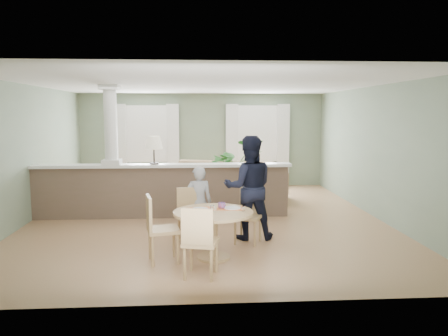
{
  "coord_description": "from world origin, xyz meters",
  "views": [
    {
      "loc": [
        -0.21,
        -8.71,
        2.15
      ],
      "look_at": [
        0.3,
        -1.0,
        1.17
      ],
      "focal_mm": 35.0,
      "sensor_mm": 36.0,
      "label": 1
    }
  ],
  "objects": [
    {
      "name": "houseplant",
      "position": [
        0.77,
        2.01,
        0.75
      ],
      "size": [
        1.66,
        1.54,
        1.5
      ],
      "primitive_type": "imported",
      "rotation": [
        0.0,
        0.0,
        0.32
      ],
      "color": "#306E2C",
      "rests_on": "ground"
    },
    {
      "name": "dining_table",
      "position": [
        0.05,
        -2.43,
        0.57
      ],
      "size": [
        1.18,
        1.18,
        0.81
      ],
      "rotation": [
        0.0,
        0.0,
        0.22
      ],
      "color": "tan",
      "rests_on": "ground"
    },
    {
      "name": "sofa",
      "position": [
        0.45,
        1.92,
        0.47
      ],
      "size": [
        3.43,
        2.01,
        0.94
      ],
      "primitive_type": "imported",
      "rotation": [
        0.0,
        0.0,
        -0.25
      ],
      "color": "#8D684C",
      "rests_on": "ground"
    },
    {
      "name": "child_person",
      "position": [
        -0.16,
        -1.35,
        0.62
      ],
      "size": [
        0.46,
        0.31,
        1.25
      ],
      "primitive_type": "imported",
      "rotation": [
        0.0,
        0.0,
        3.17
      ],
      "color": "gray",
      "rests_on": "ground"
    },
    {
      "name": "chair_far_man",
      "position": [
        0.68,
        -1.63,
        0.5
      ],
      "size": [
        0.54,
        0.54,
        0.91
      ],
      "rotation": [
        0.0,
        0.0,
        -0.41
      ],
      "color": "tan",
      "rests_on": "ground"
    },
    {
      "name": "chair_side",
      "position": [
        -0.75,
        -2.55,
        0.54
      ],
      "size": [
        0.52,
        0.52,
        0.97
      ],
      "rotation": [
        0.0,
        0.0,
        1.78
      ],
      "color": "tan",
      "rests_on": "ground"
    },
    {
      "name": "chair_near",
      "position": [
        -0.17,
        -3.22,
        0.53
      ],
      "size": [
        0.52,
        0.52,
        0.96
      ],
      "rotation": [
        0.0,
        0.0,
        2.91
      ],
      "color": "tan",
      "rests_on": "ground"
    },
    {
      "name": "ground",
      "position": [
        0.0,
        0.0,
        0.0
      ],
      "size": [
        8.0,
        8.0,
        0.0
      ],
      "primitive_type": "plane",
      "color": "#A78158",
      "rests_on": "ground"
    },
    {
      "name": "room_shell",
      "position": [
        -0.03,
        0.63,
        1.81
      ],
      "size": [
        7.02,
        8.02,
        2.71
      ],
      "color": "gray",
      "rests_on": "ground"
    },
    {
      "name": "man_person",
      "position": [
        0.7,
        -1.43,
        0.88
      ],
      "size": [
        0.86,
        0.67,
        1.77
      ],
      "primitive_type": "imported",
      "rotation": [
        0.0,
        0.0,
        3.14
      ],
      "color": "black",
      "rests_on": "ground"
    },
    {
      "name": "pony_wall",
      "position": [
        -0.99,
        0.2,
        0.71
      ],
      "size": [
        5.32,
        0.38,
        2.7
      ],
      "color": "brown",
      "rests_on": "ground"
    },
    {
      "name": "chair_far_boy",
      "position": [
        -0.32,
        -1.53,
        0.49
      ],
      "size": [
        0.47,
        0.47,
        0.9
      ],
      "rotation": [
        0.0,
        0.0,
        0.18
      ],
      "color": "tan",
      "rests_on": "ground"
    }
  ]
}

